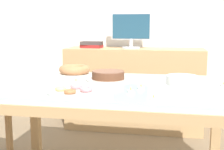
% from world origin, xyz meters
% --- Properties ---
extents(wall_back, '(8.00, 0.10, 2.60)m').
position_xyz_m(wall_back, '(0.00, 1.65, 1.30)').
color(wall_back, white).
rests_on(wall_back, ground).
extents(dining_table, '(1.64, 1.01, 0.76)m').
position_xyz_m(dining_table, '(0.00, 0.00, 0.67)').
color(dining_table, silver).
rests_on(dining_table, ground).
extents(sideboard, '(1.49, 0.44, 0.89)m').
position_xyz_m(sideboard, '(0.00, 1.35, 0.45)').
color(sideboard, tan).
rests_on(sideboard, ground).
extents(computer_monitor, '(0.42, 0.20, 0.38)m').
position_xyz_m(computer_monitor, '(-0.04, 1.35, 1.08)').
color(computer_monitor, silver).
rests_on(computer_monitor, sideboard).
extents(book_stack, '(0.24, 0.17, 0.07)m').
position_xyz_m(book_stack, '(-0.48, 1.35, 0.93)').
color(book_stack, maroon).
rests_on(book_stack, sideboard).
extents(cake_chocolate_round, '(0.31, 0.31, 0.07)m').
position_xyz_m(cake_chocolate_round, '(-0.04, 0.14, 0.79)').
color(cake_chocolate_round, silver).
rests_on(cake_chocolate_round, dining_table).
extents(cake_golden_bundt, '(0.27, 0.27, 0.08)m').
position_xyz_m(cake_golden_bundt, '(-0.35, 0.33, 0.79)').
color(cake_golden_bundt, silver).
rests_on(cake_golden_bundt, dining_table).
extents(pastry_platter, '(0.33, 0.33, 0.04)m').
position_xyz_m(pastry_platter, '(-0.15, -0.30, 0.77)').
color(pastry_platter, silver).
rests_on(pastry_platter, dining_table).
extents(plate_stack, '(0.21, 0.21, 0.06)m').
position_xyz_m(plate_stack, '(0.47, 0.09, 0.79)').
color(plate_stack, silver).
rests_on(plate_stack, dining_table).
extents(tealight_right_edge, '(0.04, 0.04, 0.04)m').
position_xyz_m(tealight_right_edge, '(0.31, -0.40, 0.77)').
color(tealight_right_edge, silver).
rests_on(tealight_right_edge, dining_table).
extents(tealight_near_front, '(0.04, 0.04, 0.04)m').
position_xyz_m(tealight_near_front, '(0.17, -0.23, 0.77)').
color(tealight_near_front, silver).
rests_on(tealight_near_front, dining_table).
extents(tealight_near_cakes, '(0.04, 0.04, 0.04)m').
position_xyz_m(tealight_near_cakes, '(0.73, 0.06, 0.77)').
color(tealight_near_cakes, silver).
rests_on(tealight_near_cakes, dining_table).
extents(tealight_left_edge, '(0.04, 0.04, 0.04)m').
position_xyz_m(tealight_left_edge, '(0.22, -0.12, 0.77)').
color(tealight_left_edge, silver).
rests_on(tealight_left_edge, dining_table).
extents(tealight_centre, '(0.04, 0.04, 0.04)m').
position_xyz_m(tealight_centre, '(-0.24, -0.00, 0.77)').
color(tealight_centre, silver).
rests_on(tealight_centre, dining_table).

